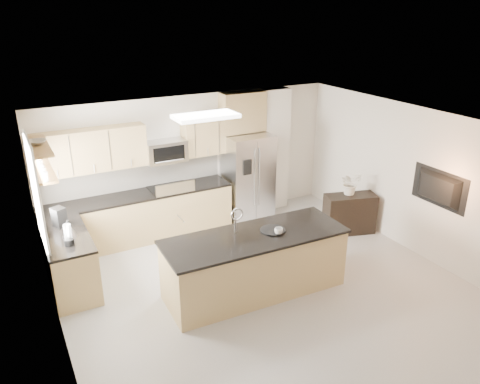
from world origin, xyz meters
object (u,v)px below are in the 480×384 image
range (171,210)px  flower_vase (351,178)px  refrigerator (247,177)px  coffee_maker (59,218)px  credenza (349,214)px  bowl (37,142)px  blender (68,236)px  kettle (69,230)px  television (436,189)px  platter (273,230)px  microwave (166,151)px  cup (279,231)px  island (255,263)px

range → flower_vase: 3.51m
refrigerator → coffee_maker: size_ratio=5.68×
credenza → bowl: (-5.32, 0.66, 1.99)m
credenza → bowl: bowl is taller
blender → coffee_maker: bearing=91.6°
refrigerator → credenza: size_ratio=1.83×
coffee_maker → range: bearing=19.1°
kettle → television: size_ratio=0.25×
range → television: 4.78m
platter → coffee_maker: coffee_maker is taller
coffee_maker → television: 6.10m
bowl → coffee_maker: bearing=56.1°
range → television: bearing=-41.6°
range → coffee_maker: bearing=-160.9°
microwave → coffee_maker: (-2.10, -0.85, -0.56)m
range → refrigerator: refrigerator is taller
refrigerator → platter: refrigerator is taller
cup → bowl: size_ratio=0.38×
coffee_maker → platter: bearing=-32.5°
kettle → coffee_maker: 0.45m
platter → refrigerator: bearing=69.5°
refrigerator → flower_vase: 2.08m
island → television: 3.26m
blender → television: 5.84m
credenza → cup: 2.62m
platter → kettle: 3.07m
refrigerator → coffee_maker: refrigerator is taller
range → platter: size_ratio=2.92×
cup → flower_vase: 2.58m
cup → blender: 3.08m
range → microwave: microwave is taller
bowl → flower_vase: (5.33, -0.60, -1.27)m
flower_vase → television: (0.43, -1.57, 0.24)m
cup → kettle: kettle is taller
microwave → bowl: size_ratio=2.26×
kettle → coffee_maker: bearing=99.0°
cup → refrigerator: bearing=70.8°
platter → blender: blender is taller
platter → bowl: bowl is taller
range → cup: range is taller
island → flower_vase: size_ratio=4.27×
range → platter: 2.68m
coffee_maker → flower_vase: flower_vase is taller
credenza → blender: size_ratio=2.94×
blender → bowl: (-0.18, 0.49, 1.31)m
refrigerator → kettle: (-3.68, -1.12, 0.15)m
cup → platter: bearing=98.2°
flower_vase → television: size_ratio=0.62×
cup → microwave: bearing=105.1°
blender → flower_vase: (5.16, -0.11, 0.05)m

